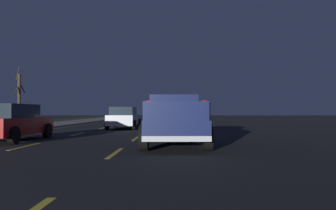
{
  "coord_description": "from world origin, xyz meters",
  "views": [
    {
      "loc": [
        -0.71,
        -3.5,
        1.24
      ],
      "look_at": [
        10.74,
        -3.28,
        1.46
      ],
      "focal_mm": 34.53,
      "sensor_mm": 36.0,
      "label": 1
    }
  ],
  "objects_px": {
    "bare_tree_far": "(19,98)",
    "pickup_truck": "(174,120)",
    "sedan_red": "(11,122)",
    "sedan_white": "(124,118)"
  },
  "relations": [
    {
      "from": "pickup_truck",
      "to": "sedan_white",
      "type": "height_order",
      "value": "pickup_truck"
    },
    {
      "from": "pickup_truck",
      "to": "bare_tree_far",
      "type": "relative_size",
      "value": 0.99
    },
    {
      "from": "sedan_red",
      "to": "pickup_truck",
      "type": "bearing_deg",
      "value": -99.24
    },
    {
      "from": "sedan_white",
      "to": "bare_tree_far",
      "type": "xyz_separation_m",
      "value": [
        7.52,
        11.21,
        1.76
      ]
    },
    {
      "from": "bare_tree_far",
      "to": "sedan_red",
      "type": "bearing_deg",
      "value": -155.05
    },
    {
      "from": "sedan_red",
      "to": "bare_tree_far",
      "type": "bearing_deg",
      "value": 24.95
    },
    {
      "from": "pickup_truck",
      "to": "sedan_white",
      "type": "relative_size",
      "value": 1.24
    },
    {
      "from": "sedan_red",
      "to": "sedan_white",
      "type": "distance_m",
      "value": 10.12
    },
    {
      "from": "bare_tree_far",
      "to": "pickup_truck",
      "type": "bearing_deg",
      "value": -140.93
    },
    {
      "from": "sedan_red",
      "to": "bare_tree_far",
      "type": "height_order",
      "value": "bare_tree_far"
    }
  ]
}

